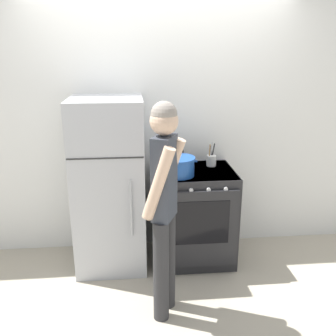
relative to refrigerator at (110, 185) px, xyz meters
name	(u,v)px	position (x,y,z in m)	size (l,w,h in m)	color
ground_plane	(160,242)	(0.49, 0.33, -0.80)	(14.00, 14.00, 0.00)	#B2A893
wall_back	(159,126)	(0.49, 0.36, 0.48)	(10.00, 0.06, 2.55)	silver
refrigerator	(110,185)	(0.00, 0.00, 0.00)	(0.64, 0.68, 1.60)	#B7BABF
stove_range	(193,215)	(0.79, -0.02, -0.33)	(0.76, 0.67, 0.91)	#232326
dutch_oven_pot	(178,166)	(0.62, -0.12, 0.20)	(0.35, 0.31, 0.20)	#1E4C9E
tea_kettle	(176,161)	(0.63, 0.14, 0.17)	(0.25, 0.20, 0.22)	silver
utensil_jar	(211,160)	(0.98, 0.14, 0.17)	(0.09, 0.09, 0.23)	silver
person	(164,201)	(0.44, -0.79, 0.15)	(0.36, 0.41, 1.67)	#2D2D30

